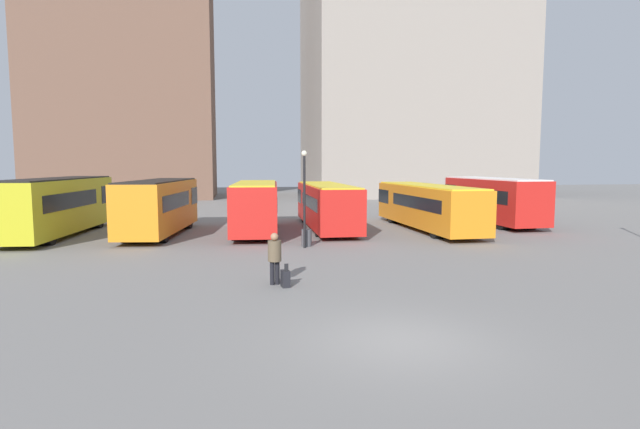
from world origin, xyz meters
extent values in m
plane|color=slate|center=(0.00, 0.00, 0.00)|extent=(160.00, 160.00, 0.00)
cube|color=brown|center=(-16.42, 54.39, 18.75)|extent=(20.60, 14.22, 37.50)
cube|color=gray|center=(19.74, 54.39, 20.32)|extent=(27.23, 17.99, 40.65)
cube|color=gold|center=(-13.77, 19.80, 1.76)|extent=(3.55, 11.29, 2.95)
cube|color=black|center=(-13.36, 24.34, 2.12)|extent=(2.78, 2.26, 1.12)
cube|color=black|center=(-13.86, 18.81, 2.12)|extent=(3.22, 7.31, 0.89)
cube|color=black|center=(-13.77, 19.80, 3.27)|extent=(3.33, 11.05, 0.08)
cylinder|color=black|center=(-13.46, 23.23, 0.51)|extent=(2.54, 1.23, 1.01)
cylinder|color=black|center=(-14.08, 16.38, 0.51)|extent=(2.54, 1.23, 1.01)
cube|color=orange|center=(-8.05, 19.20, 1.70)|extent=(3.64, 9.62, 2.81)
cube|color=black|center=(-7.56, 23.01, 2.06)|extent=(2.69, 2.04, 1.07)
cube|color=black|center=(-8.16, 18.36, 2.06)|extent=(3.23, 6.27, 0.84)
cube|color=black|center=(-8.05, 19.20, 3.15)|extent=(3.42, 9.41, 0.08)
cylinder|color=black|center=(-7.68, 22.08, 0.55)|extent=(2.48, 1.39, 1.09)
cylinder|color=black|center=(-8.43, 16.31, 0.55)|extent=(2.48, 1.39, 1.09)
cube|color=red|center=(-2.50, 19.06, 1.62)|extent=(3.25, 9.52, 2.65)
cube|color=black|center=(-2.19, 22.88, 1.95)|extent=(2.67, 1.92, 1.01)
cube|color=black|center=(-2.57, 18.22, 1.95)|extent=(3.01, 6.17, 0.79)
cube|color=yellow|center=(-2.50, 19.06, 2.98)|extent=(3.04, 9.32, 0.08)
cylinder|color=black|center=(-2.27, 21.95, 0.53)|extent=(2.48, 1.26, 1.07)
cylinder|color=black|center=(-2.73, 16.17, 0.53)|extent=(2.48, 1.26, 1.07)
cube|color=red|center=(2.03, 20.34, 1.51)|extent=(2.75, 11.33, 2.50)
cube|color=black|center=(2.14, 24.96, 1.82)|extent=(2.58, 2.13, 0.95)
cube|color=black|center=(2.01, 19.33, 1.82)|extent=(2.69, 7.27, 0.75)
cube|color=yellow|center=(2.03, 20.34, 2.80)|extent=(2.55, 11.10, 0.08)
cylinder|color=black|center=(2.11, 23.84, 0.47)|extent=(2.41, 0.99, 0.93)
cylinder|color=black|center=(1.95, 16.85, 0.47)|extent=(2.41, 0.99, 0.93)
cube|color=orange|center=(8.19, 18.89, 1.51)|extent=(2.71, 12.10, 2.46)
cube|color=black|center=(8.12, 23.84, 1.81)|extent=(2.59, 2.25, 0.93)
cube|color=black|center=(8.21, 17.81, 1.81)|extent=(2.67, 7.76, 0.74)
cube|color=yellow|center=(8.19, 18.89, 2.77)|extent=(2.50, 11.86, 0.08)
cylinder|color=black|center=(8.13, 22.63, 0.51)|extent=(2.43, 1.05, 1.01)
cylinder|color=black|center=(8.25, 15.15, 0.51)|extent=(2.43, 1.05, 1.01)
cube|color=red|center=(13.77, 20.89, 1.68)|extent=(2.76, 9.65, 2.79)
cube|color=black|center=(13.69, 24.83, 2.03)|extent=(2.66, 1.82, 1.06)
cube|color=black|center=(13.78, 20.03, 2.03)|extent=(2.73, 6.19, 0.84)
cube|color=white|center=(13.77, 20.89, 3.12)|extent=(2.55, 9.45, 0.08)
cylinder|color=black|center=(13.71, 23.87, 0.53)|extent=(2.50, 1.10, 1.06)
cylinder|color=black|center=(13.82, 17.92, 0.53)|extent=(2.50, 1.10, 1.06)
cylinder|color=black|center=(-2.53, 5.98, 0.41)|extent=(0.18, 0.18, 0.81)
cylinder|color=black|center=(-2.36, 6.01, 0.41)|extent=(0.18, 0.18, 0.81)
cylinder|color=brown|center=(-2.44, 5.99, 1.16)|extent=(0.53, 0.53, 0.71)
sphere|color=#9E7051|center=(-2.44, 5.99, 1.65)|extent=(0.26, 0.26, 0.26)
cube|color=black|center=(-2.12, 5.59, 0.28)|extent=(0.31, 0.42, 0.56)
cube|color=black|center=(-2.10, 5.46, 0.69)|extent=(0.14, 0.05, 0.25)
cylinder|color=black|center=(-0.40, 13.23, 2.27)|extent=(0.12, 0.12, 4.54)
sphere|color=beige|center=(-0.40, 13.23, 4.62)|extent=(0.28, 0.28, 0.28)
cylinder|color=#47474C|center=(-0.22, 13.75, 0.42)|extent=(0.52, 0.52, 0.85)
camera|label=1|loc=(-3.77, -10.74, 4.09)|focal=28.00mm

